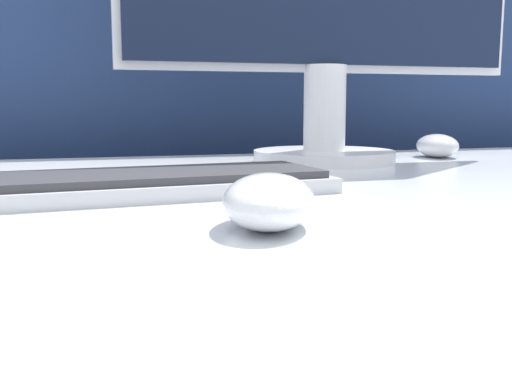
{
  "coord_description": "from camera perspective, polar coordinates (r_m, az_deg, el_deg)",
  "views": [
    {
      "loc": [
        -0.2,
        -0.53,
        0.82
      ],
      "look_at": [
        -0.06,
        -0.06,
        0.75
      ],
      "focal_mm": 42.0,
      "sensor_mm": 36.0,
      "label": 1
    }
  ],
  "objects": [
    {
      "name": "computer_mouse_near",
      "position": [
        0.46,
        1.22,
        -0.86
      ],
      "size": [
        0.1,
        0.13,
        0.04
      ],
      "rotation": [
        0.0,
        0.0,
        -0.33
      ],
      "color": "white",
      "rests_on": "desk"
    },
    {
      "name": "keyboard",
      "position": [
        0.64,
        -10.04,
        0.82
      ],
      "size": [
        0.39,
        0.17,
        0.02
      ],
      "rotation": [
        0.0,
        0.0,
        0.09
      ],
      "color": "silver",
      "rests_on": "desk"
    },
    {
      "name": "partition_panel",
      "position": [
        1.28,
        -7.23,
        -2.36
      ],
      "size": [
        5.0,
        0.03,
        1.18
      ],
      "color": "navy",
      "rests_on": "ground_plane"
    },
    {
      "name": "computer_mouse_far",
      "position": [
        1.12,
        16.89,
        4.24
      ],
      "size": [
        0.1,
        0.12,
        0.04
      ],
      "rotation": [
        0.0,
        0.0,
        -0.29
      ],
      "color": "silver",
      "rests_on": "desk"
    }
  ]
}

